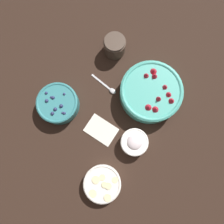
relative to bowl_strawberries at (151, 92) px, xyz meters
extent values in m
plane|color=black|center=(0.05, 0.18, -0.05)|extent=(4.00, 4.00, 0.00)
cylinder|color=#47AD9E|center=(0.00, 0.00, -0.01)|extent=(0.26, 0.26, 0.07)
torus|color=#47AD9E|center=(0.00, 0.00, 0.02)|extent=(0.26, 0.26, 0.02)
cylinder|color=#B21928|center=(0.00, 0.00, 0.01)|extent=(0.21, 0.21, 0.02)
cone|color=#B21928|center=(-0.02, -0.05, 0.03)|extent=(0.04, 0.04, 0.02)
cone|color=#B21928|center=(-0.04, 0.00, 0.04)|extent=(0.03, 0.03, 0.03)
cone|color=#B21928|center=(-0.08, -0.04, 0.04)|extent=(0.04, 0.04, 0.02)
cone|color=#B21928|center=(0.05, -0.04, 0.04)|extent=(0.04, 0.04, 0.03)
cone|color=#B21928|center=(-0.05, -0.05, 0.03)|extent=(0.03, 0.03, 0.02)
cone|color=#B21928|center=(0.07, -0.01, 0.04)|extent=(0.04, 0.04, 0.02)
cone|color=#B21928|center=(-0.07, 0.03, 0.04)|extent=(0.04, 0.04, 0.02)
cone|color=#B21928|center=(0.07, -0.05, 0.03)|extent=(0.05, 0.05, 0.02)
cone|color=#B21928|center=(-0.05, 0.05, 0.03)|extent=(0.05, 0.05, 0.02)
cylinder|color=teal|center=(0.16, 0.36, -0.02)|extent=(0.17, 0.17, 0.06)
torus|color=teal|center=(0.16, 0.36, 0.01)|extent=(0.17, 0.17, 0.01)
cylinder|color=navy|center=(0.16, 0.36, 0.00)|extent=(0.14, 0.14, 0.02)
sphere|color=navy|center=(0.13, 0.40, 0.02)|extent=(0.01, 0.01, 0.01)
sphere|color=navy|center=(0.19, 0.40, 0.02)|extent=(0.01, 0.01, 0.01)
sphere|color=navy|center=(0.11, 0.36, 0.01)|extent=(0.01, 0.01, 0.01)
sphere|color=navy|center=(0.18, 0.37, 0.01)|extent=(0.01, 0.01, 0.01)
sphere|color=navy|center=(0.19, 0.37, 0.01)|extent=(0.01, 0.01, 0.01)
sphere|color=navy|center=(0.10, 0.36, 0.01)|extent=(0.01, 0.01, 0.01)
sphere|color=navy|center=(0.22, 0.38, 0.01)|extent=(0.01, 0.01, 0.01)
sphere|color=navy|center=(0.17, 0.32, 0.01)|extent=(0.01, 0.01, 0.01)
sphere|color=navy|center=(0.14, 0.36, 0.02)|extent=(0.02, 0.02, 0.02)
sphere|color=navy|center=(0.14, 0.38, 0.02)|extent=(0.02, 0.02, 0.02)
cylinder|color=white|center=(-0.22, 0.37, -0.03)|extent=(0.15, 0.15, 0.04)
torus|color=white|center=(-0.22, 0.37, -0.01)|extent=(0.15, 0.15, 0.01)
cylinder|color=beige|center=(-0.22, 0.37, -0.01)|extent=(0.12, 0.12, 0.01)
cylinder|color=beige|center=(-0.19, 0.38, -0.01)|extent=(0.03, 0.03, 0.01)
cylinder|color=beige|center=(-0.27, 0.37, -0.01)|extent=(0.03, 0.03, 0.01)
cylinder|color=beige|center=(-0.20, 0.35, -0.01)|extent=(0.03, 0.03, 0.00)
cylinder|color=beige|center=(-0.24, 0.35, -0.01)|extent=(0.03, 0.03, 0.01)
cylinder|color=beige|center=(-0.23, 0.31, -0.01)|extent=(0.03, 0.03, 0.00)
cylinder|color=beige|center=(-0.23, 0.36, -0.01)|extent=(0.02, 0.02, 0.01)
cylinder|color=beige|center=(-0.23, 0.42, -0.01)|extent=(0.03, 0.03, 0.00)
cylinder|color=beige|center=(-0.28, 0.37, -0.01)|extent=(0.03, 0.03, 0.01)
cylinder|color=white|center=(-0.14, 0.17, -0.02)|extent=(0.11, 0.11, 0.05)
torus|color=white|center=(-0.14, 0.17, 0.00)|extent=(0.11, 0.11, 0.01)
cylinder|color=silver|center=(-0.14, 0.17, -0.01)|extent=(0.09, 0.09, 0.01)
ellipsoid|color=silver|center=(-0.14, 0.17, 0.00)|extent=(0.07, 0.07, 0.03)
cylinder|color=#4C3D33|center=(0.26, 0.02, -0.01)|extent=(0.10, 0.10, 0.08)
cylinder|color=#512D1E|center=(0.26, 0.02, -0.01)|extent=(0.08, 0.08, 0.06)
cylinder|color=#4C3D33|center=(0.26, 0.02, 0.03)|extent=(0.09, 0.09, 0.01)
cube|color=silver|center=(-0.03, 0.26, -0.04)|extent=(0.16, 0.14, 0.01)
cube|color=silver|center=(0.16, 0.16, -0.04)|extent=(0.11, 0.04, 0.01)
ellipsoid|color=silver|center=(0.10, 0.13, -0.04)|extent=(0.04, 0.03, 0.01)
camera|label=1|loc=(-0.12, 0.26, 0.90)|focal=35.00mm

